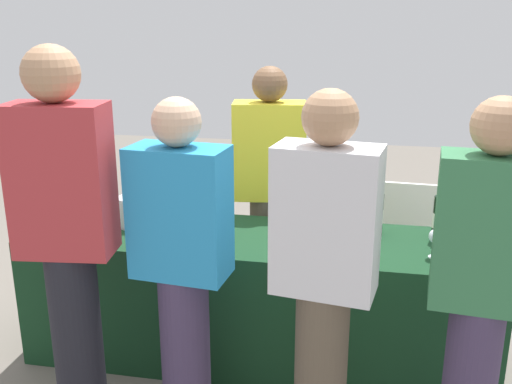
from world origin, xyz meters
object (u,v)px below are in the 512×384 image
at_px(wine_glass_4, 312,233).
at_px(ice_bucket, 135,211).
at_px(guest_1, 182,261).
at_px(wine_glass_1, 154,221).
at_px(wine_bottle_4, 439,217).
at_px(wine_glass_0, 93,212).
at_px(server_pouring, 269,187).
at_px(wine_glass_3, 223,222).
at_px(guest_0, 67,233).
at_px(wine_bottle_0, 111,201).
at_px(wine_bottle_1, 171,202).
at_px(menu_board, 400,238).
at_px(wine_glass_5, 436,237).
at_px(wine_bottle_2, 334,211).
at_px(wine_bottle_3, 376,214).
at_px(guest_2, 324,274).
at_px(guest_3, 481,287).
at_px(wine_glass_2, 187,220).

relative_size(wine_glass_4, ice_bucket, 0.79).
bearing_deg(guest_1, wine_glass_1, 128.52).
xyz_separation_m(wine_bottle_4, wine_glass_0, (-1.86, -0.21, -0.02)).
distance_m(server_pouring, guest_1, 1.17).
bearing_deg(wine_glass_3, wine_glass_1, -174.95).
bearing_deg(guest_0, wine_bottle_0, 95.29).
bearing_deg(wine_bottle_1, menu_board, 32.53).
xyz_separation_m(wine_bottle_1, wine_glass_5, (1.44, -0.26, -0.01)).
height_order(wine_bottle_2, wine_glass_3, wine_bottle_2).
bearing_deg(guest_1, wine_bottle_3, 47.91).
height_order(wine_bottle_1, wine_glass_5, wine_bottle_1).
height_order(server_pouring, menu_board, server_pouring).
distance_m(wine_bottle_2, wine_bottle_3, 0.22).
bearing_deg(wine_glass_1, guest_2, -32.15).
bearing_deg(wine_glass_1, wine_bottle_1, 88.15).
bearing_deg(guest_2, wine_bottle_0, 156.83).
bearing_deg(wine_bottle_2, guest_3, -55.06).
relative_size(wine_bottle_1, menu_board, 0.42).
xyz_separation_m(wine_glass_5, ice_bucket, (-1.62, 0.16, -0.02)).
bearing_deg(guest_2, server_pouring, 118.02).
height_order(wine_glass_4, guest_0, guest_0).
bearing_deg(wine_glass_3, wine_bottle_3, 16.73).
xyz_separation_m(wine_bottle_0, guest_2, (1.28, -0.81, 0.02)).
bearing_deg(guest_2, wine_glass_0, 162.85).
bearing_deg(wine_glass_0, wine_bottle_3, 8.18).
bearing_deg(wine_glass_5, wine_bottle_3, 136.84).
bearing_deg(wine_bottle_0, guest_2, -32.11).
bearing_deg(guest_1, wine_glass_2, 110.95).
relative_size(wine_glass_0, wine_glass_2, 1.03).
bearing_deg(server_pouring, wine_bottle_3, 140.73).
bearing_deg(ice_bucket, menu_board, 32.11).
relative_size(wine_glass_3, wine_glass_5, 0.96).
bearing_deg(wine_bottle_2, wine_glass_1, -163.27).
distance_m(wine_bottle_4, guest_3, 0.86).
height_order(wine_glass_5, guest_0, guest_0).
height_order(wine_bottle_2, wine_bottle_3, wine_bottle_3).
bearing_deg(wine_glass_4, wine_glass_3, 170.84).
bearing_deg(wine_bottle_2, wine_glass_0, -169.92).
distance_m(wine_bottle_1, guest_3, 1.76).
bearing_deg(guest_3, wine_bottle_1, 157.32).
relative_size(wine_bottle_2, wine_glass_3, 2.23).
xyz_separation_m(wine_glass_1, wine_glass_4, (0.85, -0.04, 0.01)).
relative_size(wine_glass_2, wine_glass_5, 0.96).
distance_m(wine_bottle_0, ice_bucket, 0.18).
bearing_deg(wine_bottle_2, guest_0, -142.07).
bearing_deg(wine_bottle_3, ice_bucket, -175.24).
height_order(guest_3, menu_board, guest_3).
relative_size(wine_glass_1, server_pouring, 0.09).
relative_size(wine_bottle_0, wine_bottle_4, 1.01).
bearing_deg(wine_bottle_0, menu_board, 28.20).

